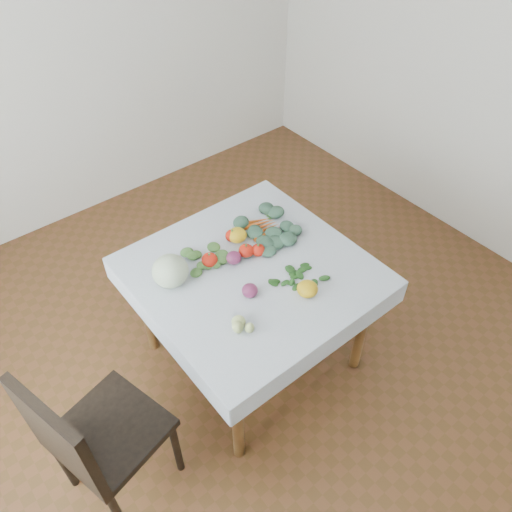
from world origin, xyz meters
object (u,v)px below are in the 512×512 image
(cabbage, at_px, (170,271))
(table, at_px, (252,283))
(chair, at_px, (90,438))
(heirloom_back, at_px, (237,235))
(carrot_bunch, at_px, (262,227))

(cabbage, bearing_deg, table, -26.42)
(chair, relative_size, heirloom_back, 9.15)
(table, bearing_deg, cabbage, 153.58)
(chair, bearing_deg, heirloom_back, 20.83)
(chair, distance_m, cabbage, 0.83)
(cabbage, height_order, heirloom_back, cabbage)
(table, relative_size, carrot_bunch, 5.30)
(cabbage, distance_m, carrot_bunch, 0.62)
(table, xyz_separation_m, chair, (-1.04, -0.20, -0.09))
(table, relative_size, cabbage, 5.49)
(carrot_bunch, bearing_deg, chair, -162.12)
(cabbage, distance_m, heirloom_back, 0.45)
(table, xyz_separation_m, heirloom_back, (0.08, 0.23, 0.14))
(table, height_order, cabbage, cabbage)
(heirloom_back, relative_size, carrot_bunch, 0.57)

